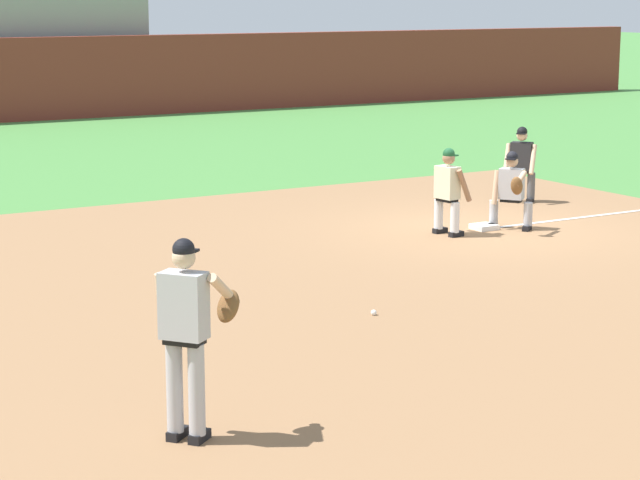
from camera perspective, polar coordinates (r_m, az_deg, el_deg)
name	(u,v)px	position (r m, az deg, el deg)	size (l,w,h in m)	color
ground_plane	(484,229)	(21.42, 7.51, 0.48)	(160.00, 160.00, 0.00)	#47843D
infield_dirt_patch	(381,302)	(16.26, 2.82, -2.87)	(18.00, 18.00, 0.01)	#936B47
first_base_bag	(484,227)	(21.41, 7.51, 0.60)	(0.38, 0.38, 0.09)	white
baseball	(374,313)	(15.61, 2.47, -3.33)	(0.07, 0.07, 0.07)	white
pitcher	(188,327)	(11.12, -6.06, -3.97)	(0.85, 0.57, 1.86)	black
first_baseman	(511,187)	(21.33, 8.75, 2.40)	(0.79, 1.06, 1.34)	black
baserunner	(448,188)	(20.71, 5.87, 2.37)	(0.48, 0.62, 1.46)	black
umpire	(521,161)	(24.21, 9.19, 3.57)	(0.65, 0.68, 1.46)	black
outfield_wall	(55,78)	(40.76, -12.01, 7.25)	(48.00, 0.50, 2.60)	maroon
stadium_seating_block	(25,38)	(43.45, -13.33, 8.98)	(7.18, 4.20, 4.90)	gray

